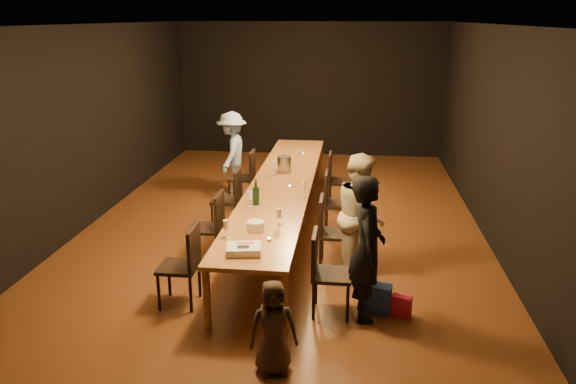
# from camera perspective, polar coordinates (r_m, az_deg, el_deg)

# --- Properties ---
(ground) EXTENTS (10.00, 10.00, 0.00)m
(ground) POSITION_cam_1_polar(r_m,az_deg,el_deg) (8.55, -0.63, -3.88)
(ground) COLOR #441E11
(ground) RESTS_ON ground
(room_shell) EXTENTS (6.04, 10.04, 3.02)m
(room_shell) POSITION_cam_1_polar(r_m,az_deg,el_deg) (8.04, -0.68, 10.06)
(room_shell) COLOR black
(room_shell) RESTS_ON ground
(table) EXTENTS (0.90, 6.00, 0.75)m
(table) POSITION_cam_1_polar(r_m,az_deg,el_deg) (8.32, -0.64, 0.63)
(table) COLOR olive
(table) RESTS_ON ground
(chair_right_0) EXTENTS (0.42, 0.42, 0.93)m
(chair_right_0) POSITION_cam_1_polar(r_m,az_deg,el_deg) (6.11, 4.47, -8.27)
(chair_right_0) COLOR black
(chair_right_0) RESTS_ON ground
(chair_right_1) EXTENTS (0.42, 0.42, 0.93)m
(chair_right_1) POSITION_cam_1_polar(r_m,az_deg,el_deg) (7.21, 4.87, -4.15)
(chair_right_1) COLOR black
(chair_right_1) RESTS_ON ground
(chair_right_2) EXTENTS (0.42, 0.42, 0.93)m
(chair_right_2) POSITION_cam_1_polar(r_m,az_deg,el_deg) (8.34, 5.17, -1.13)
(chair_right_2) COLOR black
(chair_right_2) RESTS_ON ground
(chair_right_3) EXTENTS (0.42, 0.42, 0.93)m
(chair_right_3) POSITION_cam_1_polar(r_m,az_deg,el_deg) (9.48, 5.39, 1.17)
(chair_right_3) COLOR black
(chair_right_3) RESTS_ON ground
(chair_left_0) EXTENTS (0.42, 0.42, 0.93)m
(chair_left_0) POSITION_cam_1_polar(r_m,az_deg,el_deg) (6.39, -11.08, -7.37)
(chair_left_0) COLOR black
(chair_left_0) RESTS_ON ground
(chair_left_1) EXTENTS (0.42, 0.42, 0.93)m
(chair_left_1) POSITION_cam_1_polar(r_m,az_deg,el_deg) (7.44, -8.34, -3.56)
(chair_left_1) COLOR black
(chair_left_1) RESTS_ON ground
(chair_left_2) EXTENTS (0.42, 0.42, 0.93)m
(chair_left_2) POSITION_cam_1_polar(r_m,az_deg,el_deg) (8.54, -6.30, -0.70)
(chair_left_2) COLOR black
(chair_left_2) RESTS_ON ground
(chair_left_3) EXTENTS (0.42, 0.42, 0.93)m
(chair_left_3) POSITION_cam_1_polar(r_m,az_deg,el_deg) (9.66, -4.74, 1.50)
(chair_left_3) COLOR black
(chair_left_3) RESTS_ON ground
(woman_birthday) EXTENTS (0.41, 0.60, 1.58)m
(woman_birthday) POSITION_cam_1_polar(r_m,az_deg,el_deg) (5.95, 8.02, -5.68)
(woman_birthday) COLOR black
(woman_birthday) RESTS_ON ground
(woman_tan) EXTENTS (0.62, 0.78, 1.54)m
(woman_tan) POSITION_cam_1_polar(r_m,az_deg,el_deg) (6.97, 7.36, -2.30)
(woman_tan) COLOR beige
(woman_tan) RESTS_ON ground
(man_blue) EXTENTS (0.57, 0.97, 1.48)m
(man_blue) POSITION_cam_1_polar(r_m,az_deg,el_deg) (10.28, -5.70, 4.03)
(man_blue) COLOR #9ABFEE
(man_blue) RESTS_ON ground
(child) EXTENTS (0.50, 0.39, 0.90)m
(child) POSITION_cam_1_polar(r_m,az_deg,el_deg) (5.16, -1.52, -13.60)
(child) COLOR #3B2C21
(child) RESTS_ON ground
(gift_bag_red) EXTENTS (0.23, 0.18, 0.24)m
(gift_bag_red) POSITION_cam_1_polar(r_m,az_deg,el_deg) (6.29, 11.43, -11.31)
(gift_bag_red) COLOR #C21D43
(gift_bag_red) RESTS_ON ground
(gift_bag_blue) EXTENTS (0.29, 0.23, 0.33)m
(gift_bag_blue) POSITION_cam_1_polar(r_m,az_deg,el_deg) (6.31, 9.20, -10.64)
(gift_bag_blue) COLOR #24439E
(gift_bag_blue) RESTS_ON ground
(birthday_cake) EXTENTS (0.39, 0.34, 0.08)m
(birthday_cake) POSITION_cam_1_polar(r_m,az_deg,el_deg) (5.88, -4.51, -5.82)
(birthday_cake) COLOR white
(birthday_cake) RESTS_ON table
(plate_stack) EXTENTS (0.22, 0.22, 0.11)m
(plate_stack) POSITION_cam_1_polar(r_m,az_deg,el_deg) (6.46, -3.31, -3.47)
(plate_stack) COLOR white
(plate_stack) RESTS_ON table
(champagne_bottle) EXTENTS (0.09, 0.09, 0.35)m
(champagne_bottle) POSITION_cam_1_polar(r_m,az_deg,el_deg) (7.30, -3.28, 0.02)
(champagne_bottle) COLOR black
(champagne_bottle) RESTS_ON table
(ice_bucket) EXTENTS (0.24, 0.24, 0.24)m
(ice_bucket) POSITION_cam_1_polar(r_m,az_deg,el_deg) (8.91, -0.37, 2.89)
(ice_bucket) COLOR #ABAAAF
(ice_bucket) RESTS_ON table
(wineglass_0) EXTENTS (0.06, 0.06, 0.21)m
(wineglass_0) POSITION_cam_1_polar(r_m,az_deg,el_deg) (6.28, -6.34, -3.74)
(wineglass_0) COLOR beige
(wineglass_0) RESTS_ON table
(wineglass_1) EXTENTS (0.06, 0.06, 0.21)m
(wineglass_1) POSITION_cam_1_polar(r_m,az_deg,el_deg) (6.60, -0.96, -2.55)
(wineglass_1) COLOR beige
(wineglass_1) RESTS_ON table
(wineglass_2) EXTENTS (0.06, 0.06, 0.21)m
(wineglass_2) POSITION_cam_1_polar(r_m,az_deg,el_deg) (7.26, -3.90, -0.71)
(wineglass_2) COLOR silver
(wineglass_2) RESTS_ON table
(wineglass_3) EXTENTS (0.06, 0.06, 0.21)m
(wineglass_3) POSITION_cam_1_polar(r_m,az_deg,el_deg) (7.70, 1.62, 0.40)
(wineglass_3) COLOR beige
(wineglass_3) RESTS_ON table
(wineglass_4) EXTENTS (0.06, 0.06, 0.21)m
(wineglass_4) POSITION_cam_1_polar(r_m,az_deg,el_deg) (8.75, -1.42, 2.49)
(wineglass_4) COLOR silver
(wineglass_4) RESTS_ON table
(wineglass_5) EXTENTS (0.06, 0.06, 0.21)m
(wineglass_5) POSITION_cam_1_polar(r_m,az_deg,el_deg) (9.45, 1.33, 3.63)
(wineglass_5) COLOR silver
(wineglass_5) RESTS_ON table
(tealight_near) EXTENTS (0.05, 0.05, 0.03)m
(tealight_near) POSITION_cam_1_polar(r_m,az_deg,el_deg) (6.18, -1.93, -4.86)
(tealight_near) COLOR #B2B7B2
(tealight_near) RESTS_ON table
(tealight_mid) EXTENTS (0.05, 0.05, 0.03)m
(tealight_mid) POSITION_cam_1_polar(r_m,az_deg,el_deg) (8.06, 0.19, 0.53)
(tealight_mid) COLOR #B2B7B2
(tealight_mid) RESTS_ON table
(tealight_far) EXTENTS (0.05, 0.05, 0.03)m
(tealight_far) POSITION_cam_1_polar(r_m,az_deg,el_deg) (9.98, 1.50, 3.85)
(tealight_far) COLOR #B2B7B2
(tealight_far) RESTS_ON table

